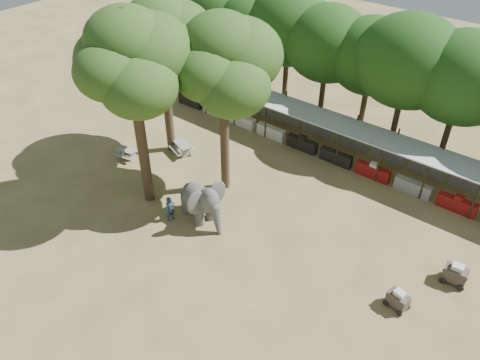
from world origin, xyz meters
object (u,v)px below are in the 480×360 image
Objects in this scene: picnic_table_near at (127,152)px; elephant at (202,201)px; yard_tree_center at (131,60)px; handler at (170,209)px; yard_tree_left at (161,39)px; picnic_table_far at (182,147)px; cart_front at (398,299)px; yard_tree_back at (223,62)px; cart_back at (455,274)px.

elephant is at bearing -20.00° from picnic_table_near.
handler is at bearing -16.88° from yard_tree_center.
yard_tree_center is 10.05m from picnic_table_near.
yard_tree_left is 7.74m from picnic_table_far.
yard_tree_left is at bearing -178.04° from cart_front.
yard_tree_back is at bearing 5.10° from picnic_table_near.
yard_tree_left reaches higher than cart_back.
handler is 7.28m from picnic_table_far.
yard_tree_back is at bearing -9.46° from yard_tree_left.
yard_tree_left is at bearing 170.54° from yard_tree_back.
elephant is 2.23× the size of handler.
picnic_table_near is (-7.21, 2.81, -0.36)m from handler.
elephant is (1.10, -3.56, -7.16)m from yard_tree_back.
handler is at bearing -126.02° from elephant.
yard_tree_back reaches higher than cart_back.
picnic_table_far is 19.56m from cart_back.
elephant is 7.47m from picnic_table_far.
picnic_table_near is 0.79× the size of picnic_table_far.
picnic_table_near is at bearing -113.75° from picnic_table_far.
yard_tree_center is at bearing -169.24° from cart_back.
yard_tree_center is 5.04m from yard_tree_back.
handler is 1.02× the size of picnic_table_near.
elephant is at bearing -33.29° from handler.
yard_tree_back is at bearing 53.14° from yard_tree_center.
yard_tree_back is 16.74m from cart_back.
yard_tree_center is 8.83m from handler.
yard_tree_center is at bearing 88.76° from handler.
picnic_table_near is (-1.54, -3.00, -7.73)m from yard_tree_left.
yard_tree_center reaches higher than picnic_table_near.
picnic_table_far is (-4.51, 5.70, -0.29)m from handler.
yard_tree_back is 15.51m from cart_front.
picnic_table_near is at bearing 156.17° from yard_tree_center.
elephant is at bearing -17.53° from picnic_table_far.
elephant is at bearing -166.63° from cart_back.
cart_back reaches higher than picnic_table_far.
picnic_table_near is (-7.54, -2.00, -8.07)m from yard_tree_back.
elephant is at bearing -162.60° from cart_front.
elephant is at bearing -72.77° from yard_tree_back.
elephant is 8.83m from picnic_table_near.
picnic_table_far is 1.57× the size of cart_back.
handler is at bearing -93.90° from yard_tree_back.
cart_front reaches higher than picnic_table_near.
handler is (5.67, -5.81, -7.37)m from yard_tree_left.
elephant is 2.81× the size of cart_back.
cart_back is at bearing 19.06° from picnic_table_far.
handler reaches higher than picnic_table_near.
yard_tree_left is 10.85m from elephant.
cart_front is (16.04, 1.47, -8.66)m from yard_tree_center.
yard_tree_back is 5.46× the size of picnic_table_far.
yard_tree_center reaches higher than handler.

